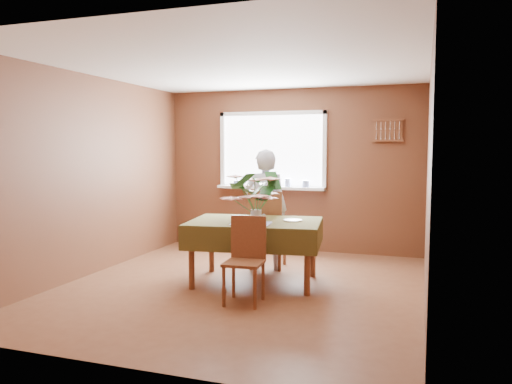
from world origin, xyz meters
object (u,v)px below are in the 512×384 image
(dining_table, at_px, (255,228))
(flower_bouquet, at_px, (256,192))
(chair_near, at_px, (246,255))
(seated_woman, at_px, (265,209))
(chair_far, at_px, (267,227))

(dining_table, xyz_separation_m, flower_bouquet, (0.07, -0.19, 0.44))
(chair_near, relative_size, seated_woman, 0.56)
(chair_near, distance_m, flower_bouquet, 0.81)
(seated_woman, bearing_deg, flower_bouquet, 94.65)
(seated_woman, bearing_deg, chair_near, 93.33)
(dining_table, xyz_separation_m, chair_near, (0.14, -0.71, -0.16))
(chair_far, relative_size, chair_near, 1.17)
(chair_far, relative_size, flower_bouquet, 1.65)
(chair_near, bearing_deg, chair_far, 95.15)
(seated_woman, distance_m, flower_bouquet, 0.95)
(seated_woman, bearing_deg, dining_table, 91.57)
(chair_far, bearing_deg, flower_bouquet, 94.07)
(dining_table, height_order, chair_near, chair_near)
(chair_far, xyz_separation_m, seated_woman, (-0.02, -0.00, 0.23))
(chair_near, relative_size, flower_bouquet, 1.40)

